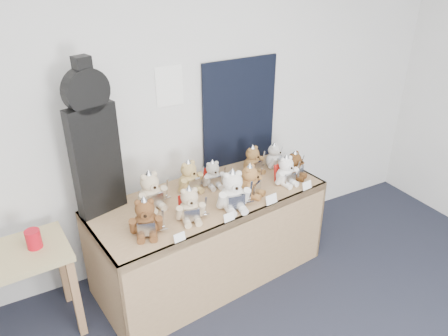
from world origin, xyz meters
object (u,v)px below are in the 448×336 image
display_table (214,218)px  teddy_back_centre_left (189,178)px  teddy_front_centre (233,192)px  teddy_front_end (295,166)px  teddy_front_left (190,206)px  teddy_back_end (274,157)px  teddy_front_right (250,182)px  side_table (3,274)px  teddy_back_right (253,161)px  teddy_front_far_left (146,219)px  teddy_back_left (151,192)px  teddy_front_far_right (286,172)px  red_cup (34,239)px  guitar_case (93,141)px  teddy_back_centre_right (213,175)px

display_table → teddy_back_centre_left: bearing=106.7°
teddy_front_centre → teddy_front_end: (0.65, 0.16, -0.03)m
teddy_front_left → teddy_back_end: bearing=33.8°
display_table → teddy_front_centre: 0.34m
teddy_front_left → teddy_front_right: bearing=20.7°
side_table → teddy_back_right: teddy_back_right is taller
teddy_front_far_left → teddy_front_centre: (0.64, 0.00, 0.01)m
teddy_front_end → teddy_back_centre_left: size_ratio=0.90×
teddy_back_right → teddy_back_left: bearing=170.7°
teddy_front_right → teddy_front_far_right: bearing=-28.8°
side_table → red_cup: red_cup is taller
guitar_case → teddy_front_left: (0.49, -0.40, -0.42)m
red_cup → teddy_back_end: bearing=3.6°
red_cup → teddy_front_centre: size_ratio=0.38×
side_table → teddy_front_far_left: bearing=-20.2°
side_table → teddy_front_end: 2.19m
teddy_front_far_left → teddy_back_right: bearing=38.5°
teddy_front_far_right → teddy_back_right: bearing=107.8°
display_table → guitar_case: 1.04m
red_cup → teddy_front_right: teddy_front_right is taller
red_cup → teddy_front_far_right: bearing=-5.0°
guitar_case → teddy_back_centre_left: (0.65, -0.05, -0.42)m
teddy_back_centre_right → teddy_back_end: bearing=8.5°
red_cup → teddy_back_left: teddy_back_left is taller
guitar_case → teddy_back_right: size_ratio=4.20×
guitar_case → red_cup: bearing=179.8°
display_table → teddy_back_centre_right: size_ratio=7.75×
teddy_front_left → teddy_back_left: 0.33m
red_cup → teddy_front_right: 1.51m
teddy_back_centre_left → teddy_front_centre: bearing=-79.2°
teddy_front_right → teddy_back_centre_left: size_ratio=1.00×
side_table → teddy_front_centre: teddy_front_centre is taller
teddy_front_centre → teddy_back_centre_left: bearing=122.1°
teddy_front_far_left → teddy_back_centre_left: bearing=55.9°
teddy_front_centre → teddy_back_end: 0.73m
teddy_front_right → display_table: bearing=136.0°
display_table → teddy_front_end: bearing=-6.5°
teddy_front_centre → teddy_back_centre_left: size_ratio=1.18×
display_table → teddy_front_left: 0.40m
display_table → teddy_back_right: bearing=19.6°
teddy_front_left → teddy_back_right: size_ratio=1.08×
display_table → teddy_back_centre_left: size_ratio=6.55×
teddy_front_far_left → teddy_front_centre: bearing=18.2°
display_table → teddy_back_left: bearing=154.8°
display_table → teddy_front_far_right: size_ratio=6.95×
teddy_front_left → teddy_back_centre_left: same height
teddy_front_far_right → guitar_case: bearing=161.1°
teddy_back_centre_right → teddy_front_far_left: bearing=-147.9°
side_table → teddy_front_left: 1.25m
side_table → teddy_front_far_right: bearing=-7.6°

